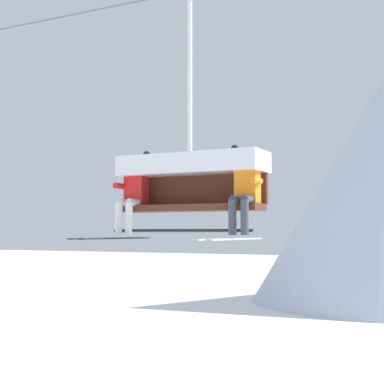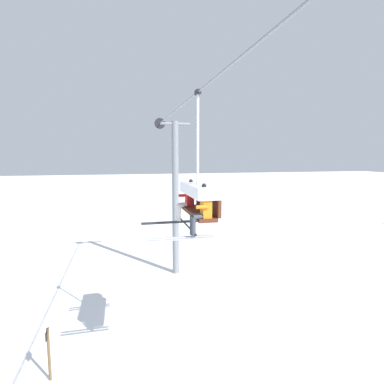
# 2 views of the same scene
# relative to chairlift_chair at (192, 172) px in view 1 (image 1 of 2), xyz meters

# --- Properties ---
(chairlift_chair) EXTENTS (2.25, 0.74, 3.67)m
(chairlift_chair) POSITION_rel_chairlift_chair_xyz_m (0.00, 0.00, 0.00)
(chairlift_chair) COLOR #512819
(skier_red) EXTENTS (0.48, 1.70, 1.34)m
(skier_red) POSITION_rel_chairlift_chair_xyz_m (-0.91, -0.21, -0.30)
(skier_red) COLOR red
(skier_orange) EXTENTS (0.48, 1.70, 1.34)m
(skier_orange) POSITION_rel_chairlift_chair_xyz_m (0.91, -0.21, -0.30)
(skier_orange) COLOR orange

